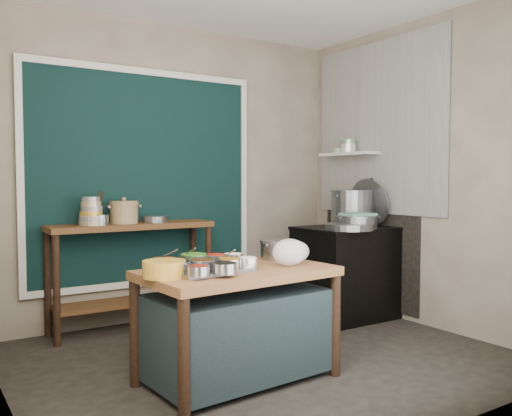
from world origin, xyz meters
TOP-DOWN VIEW (x-y plane):
  - floor at (0.00, 0.00)m, footprint 3.50×3.00m
  - back_wall at (0.00, 1.51)m, footprint 3.50×0.02m
  - left_wall at (-1.76, 0.00)m, footprint 0.02×3.00m
  - right_wall at (1.76, 0.00)m, footprint 0.02×3.00m
  - curtain_panel at (-0.35, 1.47)m, footprint 2.10×0.02m
  - curtain_frame at (-0.35, 1.46)m, footprint 2.22×0.03m
  - tile_panel at (1.74, 0.55)m, footprint 0.02×1.70m
  - soot_patch at (1.74, 0.65)m, footprint 0.01×1.30m
  - wall_shelf at (1.63, 0.85)m, footprint 0.22×0.70m
  - prep_table at (-0.40, -0.30)m, footprint 1.30×0.80m
  - back_counter at (-0.55, 1.28)m, footprint 1.45×0.40m
  - stove_block at (1.35, 0.55)m, footprint 0.90×0.68m
  - stove_top at (1.35, 0.55)m, footprint 0.92×0.69m
  - condiment_tray at (-0.63, -0.31)m, footprint 0.54×0.42m
  - condiment_bowls at (-0.66, -0.30)m, footprint 0.65×0.53m
  - yellow_basin at (-0.94, -0.33)m, footprint 0.33×0.33m
  - saucepan at (0.06, -0.09)m, footprint 0.32×0.32m
  - plastic_bag_a at (-0.05, -0.39)m, footprint 0.26×0.22m
  - plastic_bag_b at (0.08, -0.29)m, footprint 0.22×0.20m
  - bowl_stack at (-0.91, 1.25)m, footprint 0.21×0.21m
  - utensil_cup at (-0.85, 1.22)m, footprint 0.15×0.15m
  - ceramic_crock at (-0.61, 1.30)m, footprint 0.27×0.27m
  - wide_bowl at (-0.34, 1.26)m, footprint 0.25×0.25m
  - stock_pot at (1.49, 0.64)m, footprint 0.45×0.45m
  - pot_lid at (1.63, 0.54)m, footprint 0.14×0.48m
  - steamer at (1.30, 0.36)m, footprint 0.49×0.49m
  - green_cloth at (1.30, 0.36)m, footprint 0.31×0.25m
  - shallow_pan at (1.14, 0.30)m, footprint 0.51×0.51m
  - shelf_bowl_stack at (1.63, 0.86)m, footprint 0.17×0.17m
  - shelf_bowl_green at (1.63, 1.00)m, footprint 0.16×0.16m

SIDE VIEW (x-z plane):
  - floor at x=0.00m, z-range -0.02..0.00m
  - prep_table at x=-0.40m, z-range 0.00..0.75m
  - stove_block at x=1.35m, z-range 0.00..0.85m
  - back_counter at x=-0.55m, z-range 0.00..0.95m
  - soot_patch at x=1.74m, z-range 0.05..1.35m
  - condiment_tray at x=-0.63m, z-range 0.75..0.77m
  - yellow_basin at x=-0.94m, z-range 0.75..0.85m
  - condiment_bowls at x=-0.66m, z-range 0.77..0.84m
  - saucepan at x=0.06m, z-range 0.75..0.89m
  - plastic_bag_b at x=0.08m, z-range 0.75..0.90m
  - plastic_bag_a at x=-0.05m, z-range 0.75..0.93m
  - stove_top at x=1.35m, z-range 0.85..0.88m
  - shallow_pan at x=1.14m, z-range 0.88..0.94m
  - steamer at x=1.30m, z-range 0.88..1.00m
  - wide_bowl at x=-0.34m, z-range 0.95..1.01m
  - utensil_cup at x=-0.85m, z-range 0.95..1.04m
  - green_cloth at x=1.30m, z-range 1.00..1.03m
  - ceramic_crock at x=-0.61m, z-range 0.95..1.13m
  - bowl_stack at x=-0.91m, z-range 0.93..1.18m
  - stock_pot at x=1.49m, z-range 0.88..1.23m
  - pot_lid at x=1.63m, z-range 0.88..1.35m
  - curtain_panel at x=-0.35m, z-range 0.40..2.30m
  - curtain_frame at x=-0.35m, z-range 0.34..2.36m
  - back_wall at x=0.00m, z-range 0.00..2.80m
  - left_wall at x=-1.76m, z-range 0.00..2.80m
  - right_wall at x=1.76m, z-range 0.00..2.80m
  - wall_shelf at x=1.63m, z-range 1.59..1.61m
  - shelf_bowl_green at x=1.63m, z-range 1.61..1.66m
  - shelf_bowl_stack at x=1.63m, z-range 1.61..1.74m
  - tile_panel at x=1.74m, z-range 1.00..2.70m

